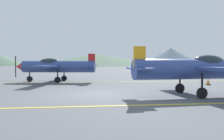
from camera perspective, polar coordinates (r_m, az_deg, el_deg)
ground_plane at (r=12.82m, az=-3.36°, el=-6.23°), size 400.00×400.00×0.00m
apron_line_near at (r=9.42m, az=-1.99°, el=-9.12°), size 80.00×0.16×0.01m
apron_line_far at (r=21.11m, az=-4.83°, el=-3.06°), size 80.00×0.16×0.01m
airplane_near at (r=13.25m, az=21.04°, el=0.40°), size 7.72×8.88×2.65m
airplane_mid at (r=21.78m, az=-14.08°, el=0.97°), size 7.76×8.87×2.65m
traffic_cone_front at (r=20.03m, az=23.16°, el=-2.65°), size 0.36×0.36×0.59m
hill_centerleft at (r=147.48m, az=-4.19°, el=2.63°), size 86.12×86.12×7.91m
hill_centerright at (r=174.44m, az=14.62°, el=3.30°), size 50.05×50.05×13.10m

